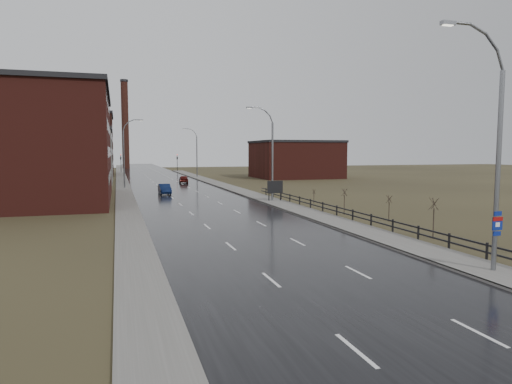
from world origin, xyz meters
TOP-DOWN VIEW (x-y plane):
  - ground at (0.00, 0.00)m, footprint 320.00×320.00m
  - road at (0.00, 60.00)m, footprint 14.00×300.00m
  - sidewalk_right at (8.60, 35.00)m, footprint 3.20×180.00m
  - curb_right at (7.08, 35.00)m, footprint 0.16×180.00m
  - sidewalk_left at (-8.20, 60.00)m, footprint 2.40×260.00m
  - warehouse_near at (-20.99, 45.00)m, footprint 22.44×28.56m
  - warehouse_mid at (-17.99, 78.00)m, footprint 16.32×20.40m
  - warehouse_far at (-22.99, 108.00)m, footprint 26.52×24.48m
  - building_right at (30.30, 82.00)m, footprint 18.36×16.32m
  - smokestack at (-6.00, 150.00)m, footprint 2.70×2.70m
  - streetlight_main at (8.47, 2.00)m, footprint 3.91×0.29m
  - streetlight_right_mid at (8.50, 36.00)m, footprint 3.36×0.28m
  - streetlight_left at (-7.70, 62.00)m, footprint 3.36×0.28m
  - streetlight_right_far at (8.50, 90.00)m, footprint 3.36×0.28m
  - guardrail at (10.30, 18.31)m, footprint 0.10×53.05m
  - shrub_c at (11.97, 10.59)m, footprint 0.68×0.72m
  - shrub_d at (13.49, 18.37)m, footprint 0.54×0.57m
  - shrub_e at (11.84, 23.44)m, footprint 0.60×0.63m
  - shrub_f at (12.94, 33.00)m, footprint 0.40×0.41m
  - billboard at (9.10, 35.89)m, footprint 1.97×0.17m
  - traffic_light_left at (-8.00, 120.00)m, footprint 0.58×2.73m
  - traffic_light_right at (8.00, 120.00)m, footprint 0.58×2.73m
  - car_near at (-2.72, 49.52)m, footprint 1.59×4.35m
  - car_far at (3.07, 71.60)m, footprint 2.15×4.40m

SIDE VIEW (x-z plane):
  - ground at x=0.00m, z-range 0.00..0.00m
  - road at x=0.00m, z-range 0.00..0.06m
  - sidewalk_left at x=-8.20m, z-range 0.00..0.12m
  - sidewalk_right at x=8.60m, z-range 0.00..0.18m
  - curb_right at x=7.08m, z-range 0.00..0.18m
  - guardrail at x=10.30m, z-range 0.16..1.26m
  - car_near at x=-2.72m, z-range 0.00..1.43m
  - car_far at x=3.07m, z-range 0.00..1.45m
  - shrub_f at x=12.94m, z-range 0.05..1.68m
  - shrub_d at x=13.49m, z-range 0.07..2.36m
  - shrub_e at x=11.84m, z-range 0.08..2.60m
  - shrub_c at x=11.97m, z-range 0.09..2.98m
  - billboard at x=9.10m, z-range 0.44..2.99m
  - building_right at x=30.30m, z-range 0.01..8.51m
  - traffic_light_left at x=-8.00m, z-range 1.95..7.25m
  - traffic_light_right at x=8.00m, z-range 1.95..7.25m
  - warehouse_mid at x=-17.99m, z-range 0.01..10.51m
  - streetlight_right_mid at x=8.50m, z-range 0.16..11.51m
  - streetlight_left at x=-7.70m, z-range 0.16..11.51m
  - streetlight_right_far at x=8.50m, z-range 0.16..11.51m
  - streetlight_main at x=8.47m, z-range 0.01..12.11m
  - warehouse_near at x=-20.99m, z-range 0.01..13.51m
  - warehouse_far at x=-22.99m, z-range 0.01..15.51m
  - smokestack at x=-6.00m, z-range 0.15..30.85m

